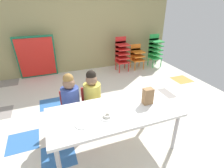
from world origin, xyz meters
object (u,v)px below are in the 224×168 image
kid_chair_orange_stack (137,55)px  paper_plate_center_table (83,124)px  kid_chair_red_stack (122,52)px  paper_plate_near_edge (107,117)px  seated_child_near_camera (70,97)px  kid_chair_green_stack (155,49)px  seated_child_middle_seat (92,93)px  folded_activity_table (37,57)px  paper_bag_brown (148,96)px  donut_powdered_on_plate (107,116)px  craft_table (114,114)px

kid_chair_orange_stack → paper_plate_center_table: (-2.14, -2.69, 0.20)m
kid_chair_red_stack → paper_plate_near_edge: 3.00m
seated_child_near_camera → kid_chair_green_stack: seated_child_near_camera is taller
kid_chair_red_stack → paper_plate_center_table: (-1.67, -2.69, 0.08)m
kid_chair_green_stack → seated_child_middle_seat: bearing=-140.8°
seated_child_near_camera → folded_activity_table: bearing=101.7°
paper_bag_brown → paper_plate_center_table: size_ratio=1.22×
kid_chair_red_stack → kid_chair_orange_stack: 0.49m
kid_chair_red_stack → paper_plate_near_edge: kid_chair_red_stack is taller
paper_plate_near_edge → donut_powdered_on_plate: bearing=0.0°
seated_child_near_camera → kid_chair_green_stack: (2.75, 1.98, -0.04)m
seated_child_near_camera → donut_powdered_on_plate: (0.33, -0.69, 0.06)m
paper_bag_brown → paper_plate_center_table: bearing=-172.2°
seated_child_middle_seat → paper_plate_center_table: (-0.30, -0.72, 0.04)m
seated_child_near_camera → donut_powdered_on_plate: bearing=-64.5°
kid_chair_orange_stack → folded_activity_table: 2.65m
folded_activity_table → seated_child_near_camera: bearing=-78.3°
craft_table → paper_plate_center_table: 0.44m
craft_table → kid_chair_orange_stack: size_ratio=2.41×
craft_table → seated_child_near_camera: 0.75m
craft_table → kid_chair_red_stack: (1.25, 2.58, -0.02)m
paper_plate_center_table → paper_bag_brown: bearing=7.8°
kid_chair_green_stack → paper_plate_near_edge: size_ratio=5.11×
folded_activity_table → donut_powdered_on_plate: 3.04m
seated_child_near_camera → paper_plate_near_edge: size_ratio=5.10×
seated_child_middle_seat → donut_powdered_on_plate: size_ratio=8.93×
kid_chair_red_stack → paper_bag_brown: size_ratio=4.18×
kid_chair_orange_stack → kid_chair_green_stack: (0.58, 0.00, 0.12)m
seated_child_middle_seat → kid_chair_red_stack: size_ratio=1.00×
paper_bag_brown → seated_child_near_camera: bearing=147.5°
paper_bag_brown → paper_plate_near_edge: 0.62m
kid_chair_green_stack → folded_activity_table: folded_activity_table is taller
seated_child_middle_seat → donut_powdered_on_plate: 0.69m
seated_child_near_camera → paper_bag_brown: 1.11m
kid_chair_green_stack → folded_activity_table: size_ratio=0.85×
donut_powdered_on_plate → kid_chair_red_stack: bearing=62.8°
craft_table → folded_activity_table: (-0.92, 2.85, -0.00)m
seated_child_middle_seat → kid_chair_orange_stack: seated_child_middle_seat is taller
craft_table → folded_activity_table: bearing=107.8°
kid_chair_orange_stack → donut_powdered_on_plate: kid_chair_orange_stack is taller
paper_bag_brown → craft_table: bearing=-178.8°
seated_child_near_camera → donut_powdered_on_plate: 0.76m
paper_plate_center_table → donut_powdered_on_plate: bearing=5.6°
kid_chair_green_stack → paper_plate_center_table: 3.83m
seated_child_near_camera → folded_activity_table: 2.30m
craft_table → paper_plate_center_table: paper_plate_center_table is taller
kid_chair_red_stack → paper_bag_brown: (-0.77, -2.57, 0.18)m
kid_chair_orange_stack → paper_plate_near_edge: 3.24m
folded_activity_table → paper_plate_center_table: folded_activity_table is taller
kid_chair_green_stack → craft_table: bearing=-131.7°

